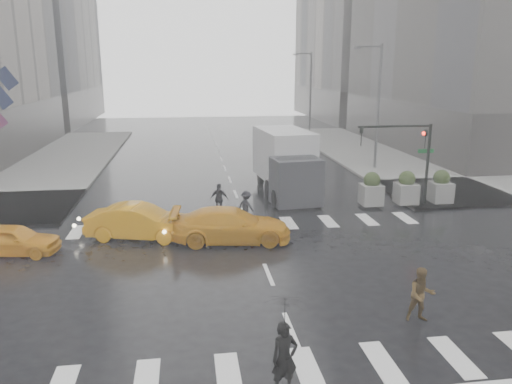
{
  "coord_description": "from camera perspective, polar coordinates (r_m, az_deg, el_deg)",
  "views": [
    {
      "loc": [
        -2.84,
        -16.84,
        7.43
      ],
      "look_at": [
        -0.18,
        2.0,
        2.64
      ],
      "focal_mm": 35.0,
      "sensor_mm": 36.0,
      "label": 1
    }
  ],
  "objects": [
    {
      "name": "planter_mid",
      "position": [
        28.44,
        16.81,
        0.42
      ],
      "size": [
        1.1,
        1.1,
        1.8
      ],
      "color": "slate",
      "rests_on": "ground"
    },
    {
      "name": "pedestrian_brown",
      "position": [
        15.91,
        18.38,
        -11.09
      ],
      "size": [
        0.88,
        0.72,
        1.69
      ],
      "primitive_type": "imported",
      "rotation": [
        0.0,
        0.0,
        -0.11
      ],
      "color": "#4C381B",
      "rests_on": "ground"
    },
    {
      "name": "planter_east",
      "position": [
        29.33,
        20.36,
        0.54
      ],
      "size": [
        1.1,
        1.1,
        1.8
      ],
      "color": "slate",
      "rests_on": "ground"
    },
    {
      "name": "taxi_front",
      "position": [
        22.55,
        -26.01,
        -4.92
      ],
      "size": [
        3.83,
        2.01,
        1.25
      ],
      "primitive_type": "imported",
      "rotation": [
        0.0,
        0.0,
        1.42
      ],
      "color": "orange",
      "rests_on": "ground"
    },
    {
      "name": "sidewalk_ne",
      "position": [
        41.62,
        24.62,
        2.67
      ],
      "size": [
        35.0,
        35.0,
        0.15
      ],
      "primitive_type": "cube",
      "color": "slate",
      "rests_on": "ground"
    },
    {
      "name": "planter_west",
      "position": [
        27.66,
        13.04,
        0.29
      ],
      "size": [
        1.1,
        1.1,
        1.8
      ],
      "color": "slate",
      "rests_on": "ground"
    },
    {
      "name": "building_ne_far",
      "position": [
        79.98,
        16.49,
        19.95
      ],
      "size": [
        26.05,
        26.05,
        36.0
      ],
      "color": "gray",
      "rests_on": "ground"
    },
    {
      "name": "taxi_mid",
      "position": [
        22.67,
        -13.16,
        -3.35
      ],
      "size": [
        4.89,
        2.71,
        1.53
      ],
      "primitive_type": "imported",
      "rotation": [
        0.0,
        0.0,
        1.32
      ],
      "color": "orange",
      "rests_on": "ground"
    },
    {
      "name": "traffic_signal_pole",
      "position": [
        27.84,
        17.31,
        4.8
      ],
      "size": [
        4.45,
        0.42,
        4.5
      ],
      "color": "black",
      "rests_on": "ground"
    },
    {
      "name": "ground",
      "position": [
        18.62,
        1.43,
        -9.39
      ],
      "size": [
        120.0,
        120.0,
        0.0
      ],
      "primitive_type": "plane",
      "color": "black",
      "rests_on": "ground"
    },
    {
      "name": "road_markings",
      "position": [
        18.62,
        1.43,
        -9.37
      ],
      "size": [
        18.0,
        48.0,
        0.01
      ],
      "primitive_type": null,
      "color": "silver",
      "rests_on": "ground"
    },
    {
      "name": "pedestrian_far_a",
      "position": [
        25.69,
        -4.21,
        -0.82
      ],
      "size": [
        1.09,
        0.85,
        1.63
      ],
      "primitive_type": "imported",
      "rotation": [
        0.0,
        0.0,
        2.82
      ],
      "color": "black",
      "rests_on": "ground"
    },
    {
      "name": "street_lamp_far",
      "position": [
        56.58,
        6.12,
        11.55
      ],
      "size": [
        2.15,
        0.22,
        9.0
      ],
      "color": "#59595B",
      "rests_on": "ground"
    },
    {
      "name": "box_truck",
      "position": [
        29.48,
        3.54,
        3.5
      ],
      "size": [
        2.65,
        7.06,
        3.75
      ],
      "rotation": [
        0.0,
        0.0,
        0.1
      ],
      "color": "silver",
      "rests_on": "ground"
    },
    {
      "name": "taxi_rear",
      "position": [
        21.71,
        -2.87,
        -3.81
      ],
      "size": [
        4.73,
        2.52,
        1.5
      ],
      "primitive_type": "imported",
      "rotation": [
        0.0,
        0.0,
        1.48
      ],
      "color": "orange",
      "rests_on": "ground"
    },
    {
      "name": "pedestrian_black",
      "position": [
        11.81,
        3.33,
        -15.57
      ],
      "size": [
        1.13,
        1.14,
        2.43
      ],
      "rotation": [
        0.0,
        0.0,
        0.19
      ],
      "color": "black",
      "rests_on": "ground"
    },
    {
      "name": "pedestrian_far_b",
      "position": [
        24.6,
        -1.13,
        -1.61
      ],
      "size": [
        1.04,
        1.09,
        1.5
      ],
      "primitive_type": "imported",
      "rotation": [
        0.0,
        0.0,
        2.28
      ],
      "color": "black",
      "rests_on": "ground"
    },
    {
      "name": "street_lamp_near",
      "position": [
        37.52,
        13.62,
        9.96
      ],
      "size": [
        2.15,
        0.22,
        9.0
      ],
      "color": "#59595B",
      "rests_on": "ground"
    }
  ]
}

